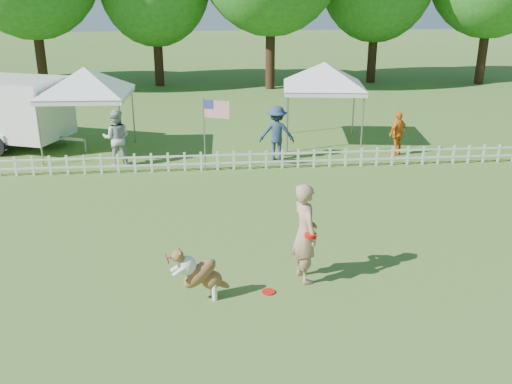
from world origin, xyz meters
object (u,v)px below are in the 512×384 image
Objects in this scene: cargo_trailer at (1,112)px; spectator_a at (117,138)px; dog at (201,273)px; flag_pole at (204,135)px; spectator_b at (277,133)px; handler at (305,233)px; frisbee_on_turf at (268,292)px; canopy_tent_right at (323,104)px; canopy_tent_left at (88,112)px; spectator_c at (398,133)px.

spectator_a is at bearing -11.48° from cargo_trailer.
flag_pole is (0.15, 7.58, 0.59)m from dog.
handler is at bearing 92.91° from spectator_b.
flag_pole is 1.27× the size of spectator_a.
cargo_trailer reaches higher than frisbee_on_turf.
spectator_b is (2.32, 0.98, -0.24)m from flag_pole.
flag_pole is (-1.84, 7.01, 0.13)m from handler.
handler is 0.36× the size of cargo_trailer.
canopy_tent_right reaches higher than frisbee_on_turf.
handler is 0.70× the size of canopy_tent_left.
canopy_tent_left reaches higher than spectator_a.
dog is 10.49m from canopy_tent_left.
spectator_b is at bearing -127.13° from canopy_tent_right.
flag_pole is at bearing 29.19° from spectator_b.
dog is 11.33m from canopy_tent_right.
spectator_a is (4.27, -2.66, -0.34)m from cargo_trailer.
frisbee_on_turf is (-0.74, -0.44, -0.98)m from handler.
cargo_trailer is 3.78× the size of spectator_c.
dog is 4.23× the size of frisbee_on_turf.
spectator_c reaches higher than frisbee_on_turf.
dog is 13.02m from cargo_trailer.
canopy_tent_left reaches higher than cargo_trailer.
flag_pole is 2.53m from spectator_b.
cargo_trailer is at bearing 26.08° from handler.
canopy_tent_left is 8.00m from canopy_tent_right.
dog is 0.38× the size of canopy_tent_left.
spectator_a is at bearing -31.77° from spectator_c.
flag_pole is 1.28× the size of spectator_b.
cargo_trailer is 3.16× the size of spectator_b.
spectator_a is (1.06, -1.40, -0.53)m from canopy_tent_left.
handler is 1.85× the size of dog.
cargo_trailer is 13.59m from spectator_c.
canopy_tent_right is at bearing -128.58° from spectator_b.
spectator_b is 4.08m from spectator_c.
handler is 10.81m from canopy_tent_left.
dog is at bearing -174.10° from frisbee_on_turf.
handler is at bearing 30.98° from frisbee_on_turf.
cargo_trailer is (-8.09, 10.93, 1.21)m from frisbee_on_turf.
spectator_a is at bearing 16.25° from handler.
dog is 0.48× the size of flag_pole.
spectator_a is 9.12m from spectator_c.
frisbee_on_turf is at bearing -60.77° from canopy_tent_left.
canopy_tent_right is at bearing 6.99° from canopy_tent_left.
dog is at bearing 92.06° from handler.
canopy_tent_left reaches higher than handler.
handler is at bearing -29.41° from cargo_trailer.
spectator_b reaches higher than spectator_c.
dog is 10.90m from spectator_c.
canopy_tent_left is at bearing 17.37° from handler.
canopy_tent_left is (-3.64, 9.80, 0.88)m from dog.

